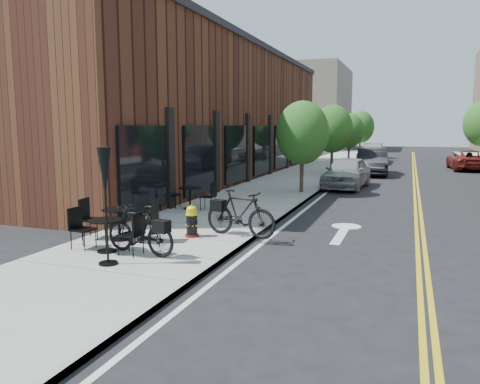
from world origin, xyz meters
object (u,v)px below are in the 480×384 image
at_px(patio_umbrella, 105,181).
at_px(parked_car_a, 347,172).
at_px(fire_hydrant, 192,221).
at_px(bistro_set_b, 119,220).
at_px(bicycle_right, 240,213).
at_px(parked_car_far, 468,160).
at_px(bistro_set_c, 190,195).
at_px(bicycle_left, 140,229).
at_px(parked_car_c, 372,153).
at_px(parked_car_b, 372,161).
at_px(bistro_set_a, 106,231).

relative_size(patio_umbrella, parked_car_a, 0.55).
bearing_deg(patio_umbrella, parked_car_a, 78.60).
bearing_deg(fire_hydrant, bistro_set_b, -135.97).
height_order(bicycle_right, parked_car_far, bicycle_right).
xyz_separation_m(bistro_set_c, parked_car_a, (4.16, 8.11, 0.14)).
height_order(bicycle_left, parked_car_c, parked_car_c).
bearing_deg(parked_car_a, patio_umbrella, -96.68).
height_order(bicycle_left, parked_car_a, parked_car_a).
relative_size(parked_car_a, parked_car_c, 0.83).
distance_m(bistro_set_c, patio_umbrella, 6.57).
height_order(patio_umbrella, parked_car_b, patio_umbrella).
distance_m(fire_hydrant, patio_umbrella, 3.10).
relative_size(bicycle_left, parked_car_a, 0.42).
bearing_deg(bistro_set_c, fire_hydrant, -64.09).
bearing_deg(bistro_set_b, bicycle_right, 17.71).
bearing_deg(bistro_set_b, bicycle_left, -47.91).
height_order(bicycle_left, bistro_set_b, bicycle_left).
xyz_separation_m(bicycle_left, parked_car_b, (3.33, 20.28, 0.13)).
distance_m(parked_car_b, parked_car_far, 7.65).
bearing_deg(parked_car_far, bistro_set_c, 58.33).
height_order(bistro_set_b, parked_car_b, parked_car_b).
distance_m(fire_hydrant, parked_car_b, 18.64).
bearing_deg(parked_car_a, parked_car_b, 89.31).
bearing_deg(parked_car_a, fire_hydrant, -96.72).
bearing_deg(bistro_set_a, fire_hydrant, 62.57).
height_order(fire_hydrant, bistro_set_b, bistro_set_b).
xyz_separation_m(bistro_set_b, parked_car_a, (3.88, 12.61, 0.11)).
distance_m(bicycle_left, patio_umbrella, 1.45).
height_order(bicycle_right, bistro_set_b, bicycle_right).
xyz_separation_m(bistro_set_c, parked_car_c, (4.11, 24.35, 0.17)).
bearing_deg(parked_car_b, bicycle_left, -104.45).
xyz_separation_m(bicycle_right, parked_car_b, (1.84, 17.99, 0.08)).
height_order(bistro_set_b, bistro_set_c, bistro_set_b).
distance_m(bistro_set_b, parked_car_c, 29.11).
xyz_separation_m(bicycle_left, parked_car_c, (2.65, 29.82, 0.09)).
distance_m(parked_car_c, parked_car_far, 7.79).
xyz_separation_m(bicycle_left, bistro_set_c, (-1.46, 5.47, -0.08)).
distance_m(patio_umbrella, parked_car_a, 14.77).
relative_size(parked_car_a, parked_car_far, 0.92).
height_order(bistro_set_a, parked_car_b, parked_car_b).
distance_m(bistro_set_c, parked_car_c, 24.70).
xyz_separation_m(fire_hydrant, bistro_set_a, (-1.15, -1.96, 0.09)).
bearing_deg(bicycle_right, bicycle_left, 157.73).
height_order(fire_hydrant, parked_car_c, parked_car_c).
bearing_deg(fire_hydrant, patio_umbrella, -88.51).
bearing_deg(bistro_set_a, parked_car_c, 86.30).
relative_size(bicycle_left, patio_umbrella, 0.78).
height_order(parked_car_b, parked_car_far, parked_car_b).
height_order(parked_car_c, parked_car_far, parked_car_c).
height_order(fire_hydrant, parked_car_b, parked_car_b).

